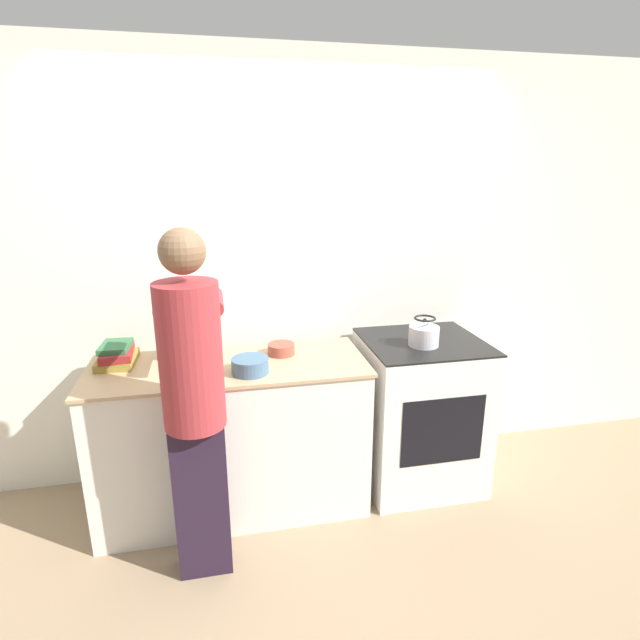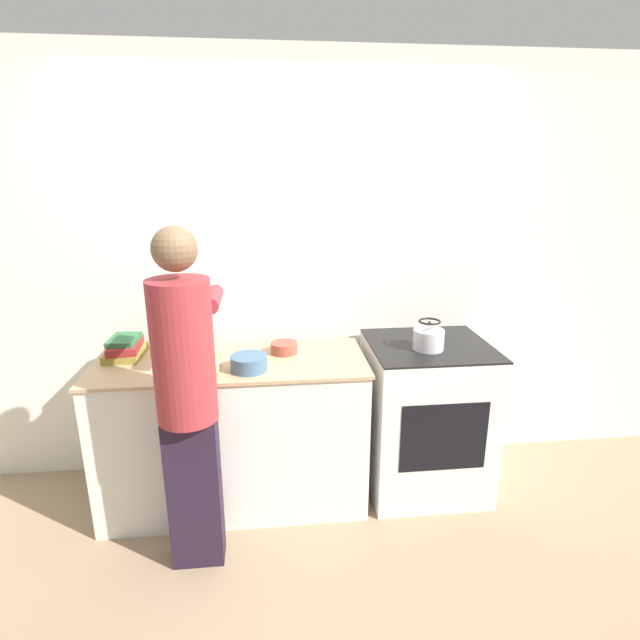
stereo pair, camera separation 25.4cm
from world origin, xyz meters
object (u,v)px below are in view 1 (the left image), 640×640
Objects in this scene: cutting_board at (193,372)px; canister_jar at (176,342)px; person at (194,396)px; kettle at (424,334)px; bowl_prep at (281,349)px; oven at (419,411)px; knife at (198,370)px.

cutting_board is 0.28m from canister_jar.
canister_jar is (-0.11, 0.63, 0.05)m from person.
cutting_board is at bearing -177.91° from kettle.
bowl_prep reaches higher than cutting_board.
oven is 3.34× the size of cutting_board.
cutting_board is at bearing -174.73° from oven.
knife is 1.21× the size of kettle.
bowl_prep is at bearing -6.52° from canister_jar.
bowl_prep is at bearing 13.50° from knife.
cutting_board is at bearing -159.48° from bowl_prep.
kettle reaches higher than bowl_prep.
person is at bearing -161.86° from kettle.
bowl_prep reaches higher than oven.
knife is at bearing -177.53° from kettle.
kettle reaches higher than canister_jar.
person is 8.03× the size of knife.
canister_jar is at bearing 106.17° from knife.
cutting_board is 0.03m from knife.
cutting_board is at bearing 154.65° from knife.
oven is at bearing -5.02° from canister_jar.
oven reaches higher than knife.
kettle is 0.83m from bowl_prep.
oven is at bearing 5.27° from cutting_board.
person reaches higher than cutting_board.
oven is 1.40m from knife.
oven is 1.42m from cutting_board.
oven is 5.34× the size of kettle.
person reaches higher than canister_jar.
person is at bearing -159.40° from oven.
bowl_prep is at bearing 176.01° from oven.
bowl_prep is 0.85× the size of canister_jar.
canister_jar is (-0.12, 0.26, 0.07)m from knife.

